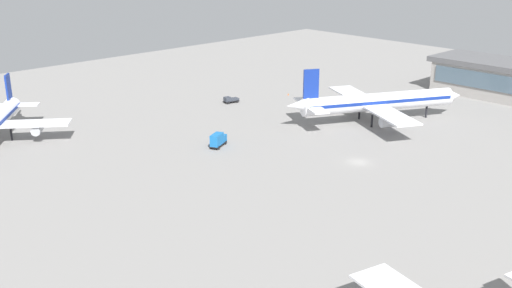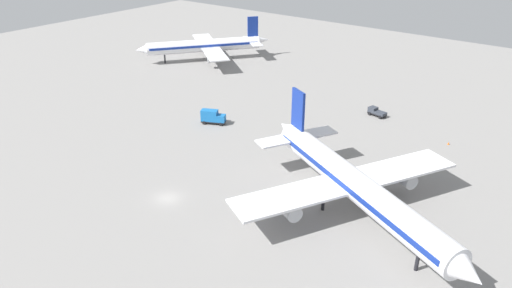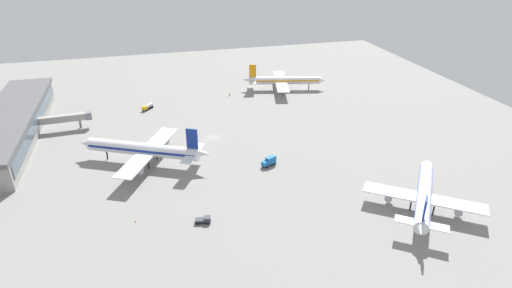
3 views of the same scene
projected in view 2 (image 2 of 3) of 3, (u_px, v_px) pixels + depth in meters
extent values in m
plane|color=gray|center=(167.00, 198.00, 83.23)|extent=(288.00, 288.00, 0.00)
cylinder|color=white|center=(356.00, 185.00, 76.27)|extent=(23.43, 39.57, 4.63)
cone|color=white|center=(467.00, 273.00, 57.99)|extent=(6.04, 6.14, 4.40)
cone|color=white|center=(288.00, 129.00, 94.24)|extent=(5.95, 6.85, 3.71)
cube|color=navy|center=(356.00, 184.00, 76.12)|extent=(22.74, 38.11, 0.83)
cube|color=white|center=(348.00, 182.00, 78.19)|extent=(38.66, 24.34, 0.42)
cylinder|color=#A5A8AD|center=(401.00, 176.00, 83.18)|extent=(4.78, 6.04, 2.55)
cylinder|color=#A5A8AD|center=(287.00, 207.00, 74.62)|extent=(4.78, 6.04, 2.55)
cube|color=white|center=(297.00, 137.00, 91.50)|extent=(15.96, 10.69, 0.33)
cube|color=navy|center=(298.00, 109.00, 89.06)|extent=(2.30, 3.82, 7.41)
cylinder|color=black|center=(417.00, 261.00, 65.99)|extent=(0.56, 0.56, 3.24)
cylinder|color=black|center=(360.00, 191.00, 82.15)|extent=(0.56, 0.56, 3.24)
cylinder|color=black|center=(323.00, 201.00, 79.32)|extent=(0.56, 0.56, 3.24)
cylinder|color=white|center=(204.00, 46.00, 157.15)|extent=(31.77, 25.34, 4.04)
cone|color=white|center=(143.00, 50.00, 152.47)|extent=(5.54, 5.50, 3.84)
cone|color=white|center=(262.00, 40.00, 161.55)|extent=(5.98, 5.62, 3.23)
cube|color=navy|center=(204.00, 45.00, 157.01)|extent=(30.64, 24.52, 0.73)
cube|color=white|center=(209.00, 46.00, 157.76)|extent=(25.71, 31.41, 0.36)
cylinder|color=#A5A8AD|center=(215.00, 59.00, 149.91)|extent=(5.15, 4.65, 2.22)
cylinder|color=#A5A8AD|center=(204.00, 44.00, 166.85)|extent=(5.15, 4.65, 2.22)
cube|color=white|center=(253.00, 41.00, 160.91)|extent=(11.03, 13.13, 0.29)
cube|color=navy|center=(253.00, 26.00, 158.79)|extent=(3.08, 2.47, 6.47)
cylinder|color=black|center=(165.00, 59.00, 155.58)|extent=(0.48, 0.48, 2.83)
cylinder|color=black|center=(215.00, 58.00, 156.55)|extent=(0.48, 0.48, 2.83)
cylinder|color=black|center=(211.00, 53.00, 162.15)|extent=(0.48, 0.48, 2.83)
cube|color=black|center=(214.00, 121.00, 111.94)|extent=(4.13, 5.87, 0.30)
cube|color=#1966B2|center=(221.00, 118.00, 111.17)|extent=(2.49, 2.44, 1.60)
cube|color=#3F596B|center=(225.00, 117.00, 110.88)|extent=(1.47, 0.76, 0.90)
cube|color=#1966B2|center=(210.00, 115.00, 111.48)|extent=(3.35, 4.25, 2.60)
cylinder|color=black|center=(223.00, 121.00, 112.48)|extent=(0.62, 0.85, 0.80)
cylinder|color=black|center=(221.00, 124.00, 110.81)|extent=(0.62, 0.85, 0.80)
cylinder|color=black|center=(207.00, 120.00, 113.21)|extent=(0.62, 0.85, 0.80)
cylinder|color=black|center=(204.00, 123.00, 111.54)|extent=(0.62, 0.85, 0.80)
cube|color=black|center=(377.00, 114.00, 116.10)|extent=(2.73, 4.69, 0.30)
cube|color=#333842|center=(373.00, 109.00, 116.65)|extent=(2.22, 2.14, 1.20)
cube|color=#3F596B|center=(370.00, 108.00, 117.10)|extent=(1.58, 0.39, 0.67)
cube|color=#333842|center=(380.00, 113.00, 115.30)|extent=(2.37, 2.92, 0.60)
cylinder|color=black|center=(369.00, 114.00, 116.65)|extent=(0.45, 0.84, 0.80)
cylinder|color=black|center=(374.00, 112.00, 117.77)|extent=(0.45, 0.84, 0.80)
cylinder|color=black|center=(380.00, 117.00, 114.56)|extent=(0.45, 0.84, 0.80)
cylinder|color=black|center=(385.00, 115.00, 115.69)|extent=(0.45, 0.84, 0.80)
cone|color=#EA590C|center=(449.00, 143.00, 102.07)|extent=(0.44, 0.44, 0.60)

